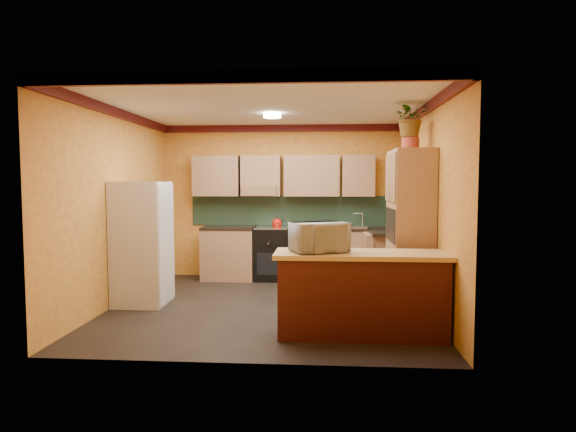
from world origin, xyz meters
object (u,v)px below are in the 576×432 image
object	(u,v)px
base_cabinets_back	(308,255)
fridge	(142,243)
breakfast_bar	(361,296)
pantry	(410,232)
microwave	(319,237)
stove	(272,254)

from	to	relation	value
base_cabinets_back	fridge	distance (m)	2.91
fridge	breakfast_bar	size ratio (longest dim) A/B	0.94
pantry	microwave	distance (m)	1.51
pantry	breakfast_bar	world-z (taller)	pantry
stove	base_cabinets_back	bearing A→B (deg)	0.00
stove	breakfast_bar	distance (m)	3.28
base_cabinets_back	pantry	size ratio (longest dim) A/B	1.74
microwave	fridge	bearing A→B (deg)	129.93
microwave	stove	bearing A→B (deg)	81.48
base_cabinets_back	stove	bearing A→B (deg)	-180.00
stove	pantry	world-z (taller)	pantry
stove	microwave	distance (m)	3.19
breakfast_bar	microwave	bearing A→B (deg)	180.00
base_cabinets_back	breakfast_bar	world-z (taller)	same
pantry	microwave	bearing A→B (deg)	-139.68
stove	fridge	distance (m)	2.46
fridge	microwave	size ratio (longest dim) A/B	2.91
pantry	breakfast_bar	bearing A→B (deg)	-125.00
fridge	microwave	bearing A→B (deg)	-26.02
pantry	fridge	bearing A→B (deg)	176.58
pantry	breakfast_bar	size ratio (longest dim) A/B	1.17
base_cabinets_back	breakfast_bar	xyz separation A→B (m)	(0.68, -3.01, 0.00)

